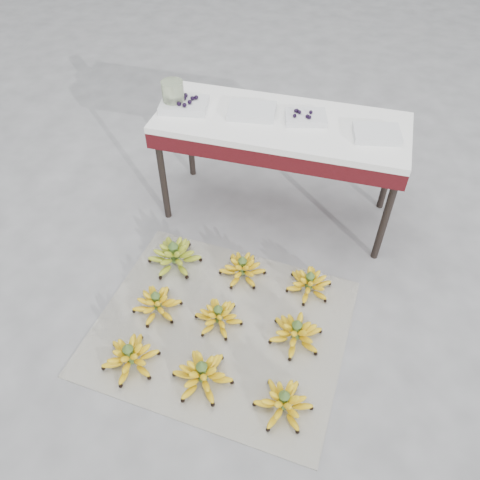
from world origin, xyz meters
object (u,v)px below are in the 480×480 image
(newspaper_mat, at_px, (221,326))
(bunch_mid_center, at_px, (218,316))
(bunch_back_center, at_px, (242,268))
(tray_left, at_px, (252,111))
(bunch_front_left, at_px, (130,357))
(bunch_front_right, at_px, (283,402))
(tray_far_right, at_px, (377,134))
(bunch_back_left, at_px, (174,256))
(vendor_table, at_px, (281,132))
(tray_far_left, at_px, (184,105))
(bunch_mid_left, at_px, (157,303))
(glass_jar, at_px, (173,95))
(bunch_front_center, at_px, (202,374))
(bunch_mid_right, at_px, (296,333))
(bunch_back_right, at_px, (309,283))
(tray_right, at_px, (306,117))

(newspaper_mat, distance_m, bunch_mid_center, 0.06)
(bunch_back_center, xyz_separation_m, tray_left, (-0.11, 0.60, 0.63))
(bunch_front_left, bearing_deg, newspaper_mat, 29.59)
(bunch_front_right, xyz_separation_m, tray_far_right, (0.18, 1.27, 0.63))
(bunch_back_left, relative_size, bunch_back_center, 1.19)
(vendor_table, relative_size, tray_far_left, 4.79)
(vendor_table, bearing_deg, newspaper_mat, -94.14)
(bunch_mid_left, relative_size, glass_jar, 1.73)
(bunch_back_left, distance_m, bunch_back_center, 0.40)
(tray_left, bearing_deg, bunch_back_left, -114.61)
(tray_far_left, relative_size, glass_jar, 1.89)
(bunch_front_center, distance_m, bunch_back_left, 0.77)
(bunch_back_center, height_order, tray_left, tray_left)
(bunch_mid_left, bearing_deg, bunch_mid_right, -1.68)
(bunch_back_right, bearing_deg, glass_jar, 131.67)
(bunch_back_center, relative_size, bunch_back_right, 0.94)
(bunch_front_center, xyz_separation_m, tray_far_left, (-0.50, 1.23, 0.63))
(bunch_back_right, height_order, tray_left, tray_left)
(bunch_back_center, height_order, tray_far_right, tray_far_right)
(bunch_front_right, relative_size, tray_far_right, 1.10)
(bunch_front_right, height_order, vendor_table, vendor_table)
(bunch_front_center, xyz_separation_m, bunch_front_right, (0.39, -0.03, -0.00))
(tray_right, distance_m, glass_jar, 0.75)
(bunch_mid_left, bearing_deg, bunch_back_center, 40.90)
(bunch_front_right, distance_m, bunch_back_center, 0.80)
(bunch_front_center, bearing_deg, tray_right, 97.79)
(bunch_mid_left, distance_m, glass_jar, 1.16)
(bunch_back_center, distance_m, tray_left, 0.88)
(bunch_front_left, bearing_deg, bunch_mid_center, 33.03)
(bunch_mid_left, xyz_separation_m, tray_right, (0.55, 0.97, 0.63))
(bunch_front_center, distance_m, bunch_back_right, 0.77)
(bunch_front_left, relative_size, tray_left, 1.15)
(tray_far_left, distance_m, glass_jar, 0.08)
(bunch_front_left, relative_size, vendor_table, 0.23)
(bunch_mid_left, relative_size, tray_right, 1.05)
(bunch_mid_left, height_order, bunch_back_right, bunch_mid_left)
(tray_left, distance_m, tray_right, 0.30)
(bunch_front_left, height_order, tray_far_left, tray_far_left)
(bunch_front_left, distance_m, bunch_back_right, 1.01)
(bunch_mid_right, bearing_deg, bunch_back_left, 157.77)
(bunch_back_center, bearing_deg, newspaper_mat, -101.35)
(bunch_mid_right, relative_size, glass_jar, 1.75)
(bunch_back_right, xyz_separation_m, tray_far_right, (0.19, 0.56, 0.63))
(bunch_mid_center, distance_m, bunch_back_right, 0.53)
(bunch_front_center, bearing_deg, glass_jar, 130.24)
(bunch_mid_left, relative_size, tray_left, 0.95)
(bunch_mid_center, relative_size, bunch_mid_right, 0.99)
(bunch_front_center, xyz_separation_m, bunch_mid_center, (-0.03, 0.33, -0.01))
(bunch_back_right, bearing_deg, tray_right, 89.89)
(newspaper_mat, height_order, bunch_back_left, bunch_back_left)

